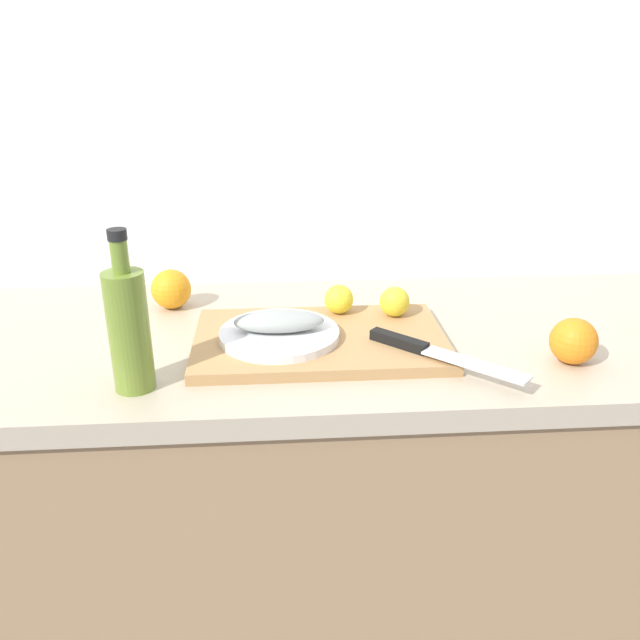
% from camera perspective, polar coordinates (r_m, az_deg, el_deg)
% --- Properties ---
extents(back_wall, '(3.20, 0.05, 2.50)m').
position_cam_1_polar(back_wall, '(1.45, -1.92, 16.97)').
color(back_wall, white).
rests_on(back_wall, ground_plane).
extents(kitchen_counter, '(2.00, 0.60, 0.90)m').
position_cam_1_polar(kitchen_counter, '(1.46, -0.93, -17.46)').
color(kitchen_counter, '#9E7A56').
rests_on(kitchen_counter, ground_plane).
extents(cutting_board, '(0.45, 0.28, 0.02)m').
position_cam_1_polar(cutting_board, '(1.17, 0.00, -1.81)').
color(cutting_board, tan).
rests_on(cutting_board, kitchen_counter).
extents(white_plate, '(0.22, 0.22, 0.01)m').
position_cam_1_polar(white_plate, '(1.15, -3.64, -1.28)').
color(white_plate, white).
rests_on(white_plate, cutting_board).
extents(fish_fillet, '(0.16, 0.07, 0.04)m').
position_cam_1_polar(fish_fillet, '(1.14, -3.67, -0.11)').
color(fish_fillet, '#999E99').
rests_on(fish_fillet, white_plate).
extents(chef_knife, '(0.23, 0.22, 0.02)m').
position_cam_1_polar(chef_knife, '(1.11, 9.35, -2.58)').
color(chef_knife, silver).
rests_on(chef_knife, cutting_board).
extents(lemon_0, '(0.06, 0.06, 0.06)m').
position_cam_1_polar(lemon_0, '(1.26, 1.69, 1.86)').
color(lemon_0, yellow).
rests_on(lemon_0, cutting_board).
extents(lemon_1, '(0.06, 0.06, 0.06)m').
position_cam_1_polar(lemon_1, '(1.25, 6.64, 1.63)').
color(lemon_1, yellow).
rests_on(lemon_1, cutting_board).
extents(olive_oil_bottle, '(0.06, 0.06, 0.26)m').
position_cam_1_polar(olive_oil_bottle, '(1.03, -16.64, -0.66)').
color(olive_oil_bottle, olive).
rests_on(olive_oil_bottle, kitchen_counter).
extents(orange_1, '(0.08, 0.08, 0.08)m').
position_cam_1_polar(orange_1, '(1.18, 21.60, -1.75)').
color(orange_1, orange).
rests_on(orange_1, kitchen_counter).
extents(orange_3, '(0.08, 0.08, 0.08)m').
position_cam_1_polar(orange_3, '(1.37, -13.09, 2.69)').
color(orange_3, orange).
rests_on(orange_3, kitchen_counter).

